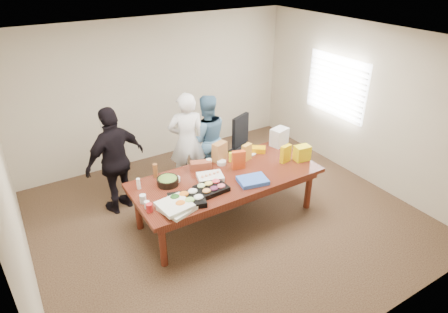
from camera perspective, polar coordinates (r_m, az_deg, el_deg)
floor at (r=6.10m, az=0.39°, el=-9.03°), size 5.50×5.00×0.02m
ceiling at (r=4.95m, az=0.49°, el=16.92°), size 5.50×5.00×0.02m
wall_back at (r=7.48m, az=-9.86°, el=9.62°), size 5.50×0.04×2.70m
wall_front at (r=3.83m, az=21.01°, el=-11.53°), size 5.50×0.04×2.70m
wall_left at (r=4.74m, az=-29.26°, el=-5.26°), size 0.04×5.00×2.70m
wall_right at (r=7.12m, az=19.77°, el=7.41°), size 0.04×5.00×2.70m
window_panel at (r=7.42m, az=16.29°, el=9.98°), size 0.03×1.40×1.10m
window_blinds at (r=7.39m, az=16.08°, el=9.94°), size 0.04×1.36×1.00m
conference_table at (r=5.87m, az=0.40°, el=-6.03°), size 2.80×1.20×0.75m
office_chair at (r=6.95m, az=3.28°, el=1.16°), size 0.70×0.70×1.05m
person_center at (r=6.47m, az=-5.49°, el=2.22°), size 0.73×0.60×1.72m
person_right at (r=6.73m, az=-2.63°, el=2.73°), size 0.89×0.76×1.58m
person_left at (r=6.06m, az=-15.80°, el=-0.60°), size 1.10×0.71×1.73m
veggie_tray at (r=5.11m, az=-5.55°, el=-6.46°), size 0.56×0.49×0.07m
fruit_tray at (r=5.32m, az=-1.89°, el=-4.78°), size 0.44×0.35×0.06m
sheet_cake at (r=5.59m, az=-2.07°, el=-3.06°), size 0.43×0.37×0.06m
salad_bowl at (r=5.50m, az=-8.35°, el=-3.67°), size 0.34×0.34×0.10m
chip_bag_blue at (r=5.52m, az=4.28°, el=-3.58°), size 0.46×0.38×0.06m
chip_bag_red at (r=5.80m, az=2.18°, el=-0.50°), size 0.21×0.13×0.29m
chip_bag_yellow at (r=6.06m, az=9.15°, el=0.41°), size 0.20×0.11×0.28m
chip_bag_orange at (r=6.05m, az=3.39°, el=0.62°), size 0.19×0.13×0.27m
mayo_jar at (r=5.88m, az=-2.25°, el=-0.97°), size 0.11×0.11×0.13m
mustard_bottle at (r=6.01m, az=0.97°, el=-0.10°), size 0.06×0.06×0.16m
dressing_bottle at (r=5.68m, az=-10.16°, el=-2.08°), size 0.08×0.08×0.21m
ranch_bottle at (r=5.46m, az=-12.58°, el=-3.98°), size 0.07×0.07×0.16m
banana_bunch at (r=6.35m, az=4.99°, el=1.04°), size 0.30×0.27×0.09m
bread_loaf at (r=5.83m, az=-3.48°, el=-1.30°), size 0.34×0.23×0.13m
kraft_bag at (r=6.02m, az=-0.66°, el=0.72°), size 0.26×0.20×0.30m
red_cup at (r=5.00m, az=-11.03°, el=-7.48°), size 0.09×0.09×0.11m
clear_cup_a at (r=5.07m, az=-11.38°, el=-7.04°), size 0.08×0.08×0.10m
clear_cup_b at (r=5.17m, az=-11.95°, el=-6.17°), size 0.09×0.09×0.12m
pizza_box_lower at (r=5.00m, az=-6.93°, el=-7.61°), size 0.49×0.49×0.05m
pizza_box_upper at (r=4.98m, az=-7.36°, el=-7.17°), size 0.44×0.44×0.05m
plate_a at (r=6.32m, az=3.63°, el=0.58°), size 0.29×0.29×0.02m
plate_b at (r=6.16m, az=2.51°, el=-0.16°), size 0.28×0.28×0.02m
dip_bowl_a at (r=5.96m, az=-0.37°, el=-0.93°), size 0.16×0.16×0.06m
dip_bowl_b at (r=5.57m, az=-7.30°, el=-3.40°), size 0.17×0.17×0.06m
grocery_bag_white at (r=6.57m, az=8.20°, el=2.90°), size 0.33×0.27×0.31m
grocery_bag_yellow at (r=6.17m, az=11.52°, el=0.52°), size 0.26×0.20×0.24m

